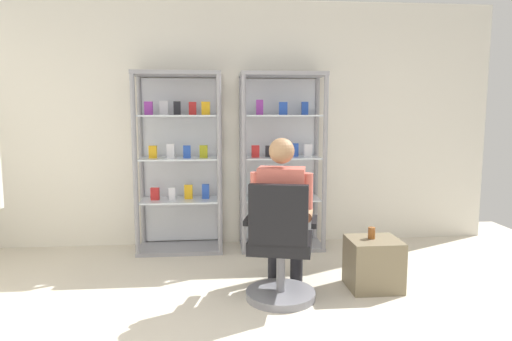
# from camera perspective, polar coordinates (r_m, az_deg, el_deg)

# --- Properties ---
(back_wall) EXTENTS (6.00, 0.10, 2.70)m
(back_wall) POSITION_cam_1_polar(r_m,az_deg,el_deg) (5.07, -3.36, 5.88)
(back_wall) COLOR silver
(back_wall) RESTS_ON ground
(display_cabinet_left) EXTENTS (0.90, 0.45, 1.90)m
(display_cabinet_left) POSITION_cam_1_polar(r_m,az_deg,el_deg) (4.87, -9.70, 1.19)
(display_cabinet_left) COLOR gray
(display_cabinet_left) RESTS_ON ground
(display_cabinet_right) EXTENTS (0.90, 0.45, 1.90)m
(display_cabinet_right) POSITION_cam_1_polar(r_m,az_deg,el_deg) (4.91, 3.20, 1.27)
(display_cabinet_right) COLOR gray
(display_cabinet_right) RESTS_ON ground
(office_chair) EXTENTS (0.62, 0.59, 0.96)m
(office_chair) POSITION_cam_1_polar(r_m,az_deg,el_deg) (3.56, 3.10, -10.42)
(office_chair) COLOR slate
(office_chair) RESTS_ON ground
(seated_shopkeeper) EXTENTS (0.55, 0.62, 1.29)m
(seated_shopkeeper) POSITION_cam_1_polar(r_m,az_deg,el_deg) (3.64, 3.39, -4.85)
(seated_shopkeeper) COLOR black
(seated_shopkeeper) RESTS_ON ground
(storage_crate) EXTENTS (0.43, 0.39, 0.43)m
(storage_crate) POSITION_cam_1_polar(r_m,az_deg,el_deg) (4.00, 14.70, -11.39)
(storage_crate) COLOR #72664C
(storage_crate) RESTS_ON ground
(tea_glass) EXTENTS (0.06, 0.06, 0.10)m
(tea_glass) POSITION_cam_1_polar(r_m,az_deg,el_deg) (3.93, 14.49, -7.70)
(tea_glass) COLOR brown
(tea_glass) RESTS_ON storage_crate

